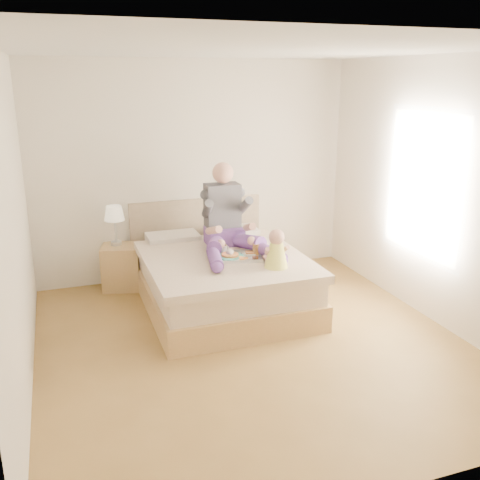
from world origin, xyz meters
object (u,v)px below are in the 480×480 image
object	(u,v)px
adult	(228,223)
bed	(219,276)
tray	(239,255)
baby	(276,252)
nightstand	(122,267)

from	to	relation	value
adult	bed	bearing A→B (deg)	-142.50
adult	tray	bearing A→B (deg)	-89.37
adult	tray	world-z (taller)	adult
bed	tray	size ratio (longest dim) A/B	4.02
tray	baby	world-z (taller)	baby
nightstand	tray	xyz separation A→B (m)	(1.14, -1.08, 0.37)
tray	nightstand	bearing A→B (deg)	148.56
adult	baby	xyz separation A→B (m)	(0.26, -0.79, -0.12)
bed	adult	xyz separation A→B (m)	(0.14, 0.10, 0.58)
bed	nightstand	world-z (taller)	bed
nightstand	baby	distance (m)	2.10
bed	nightstand	distance (m)	1.28
bed	tray	world-z (taller)	bed
bed	tray	xyz separation A→B (m)	(0.14, -0.29, 0.32)
nightstand	tray	size ratio (longest dim) A/B	1.00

